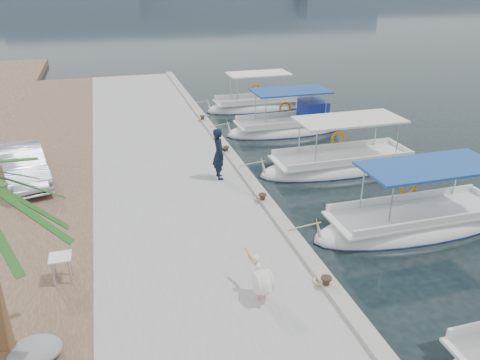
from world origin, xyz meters
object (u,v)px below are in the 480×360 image
pelican (262,280)px  fisherman (219,154)px  fishing_caique_e (256,107)px  parked_car (24,166)px  fishing_caique_b (416,224)px  fishing_caique_c (341,166)px  fishing_caique_d (288,128)px

pelican → fisherman: 7.48m
fishing_caique_e → parked_car: (-12.12, -9.18, 1.06)m
fishing_caique_b → fisherman: 7.44m
pelican → fishing_caique_e: bearing=72.5°
pelican → parked_car: (-6.38, 9.06, 0.15)m
fishing_caique_b → pelican: fishing_caique_b is taller
fishing_caique_c → fishing_caique_e: 10.22m
fishing_caique_c → parked_car: size_ratio=1.80×
fisherman → pelican: bearing=173.0°
parked_car → fishing_caique_b: bearing=-40.0°
fishing_caique_b → parked_car: 14.26m
fishing_caique_b → pelican: size_ratio=5.49×
fishing_caique_c → fisherman: fisherman is taller
parked_car → pelican: bearing=-68.2°
fishing_caique_d → fishing_caique_e: size_ratio=1.06×
fishing_caique_c → pelican: bearing=-128.4°
fishing_caique_e → pelican: size_ratio=4.62×
fishing_caique_c → fisherman: size_ratio=3.73×
fishing_caique_b → fishing_caique_e: size_ratio=1.19×
fishing_caique_c → parked_car: bearing=175.4°
fishing_caique_b → fishing_caique_e: (-0.58, 15.55, 0.00)m
fisherman → parked_car: 7.33m
fishing_caique_d → pelican: size_ratio=4.90×
fishing_caique_d → fishing_caique_e: bearing=93.5°
fishing_caique_d → parked_car: (-12.42, -4.43, 0.99)m
fishing_caique_e → fisherman: size_ratio=3.11×
fishing_caique_c → fishing_caique_b: bearing=-90.3°
fishing_caique_b → fisherman: (-5.57, 4.74, 1.38)m
fishing_caique_b → fishing_caique_c: bearing=89.7°
parked_car → fishing_caique_c: bearing=-18.0°
fishing_caique_d → fishing_caique_e: same height
fishing_caique_d → fisherman: 8.14m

